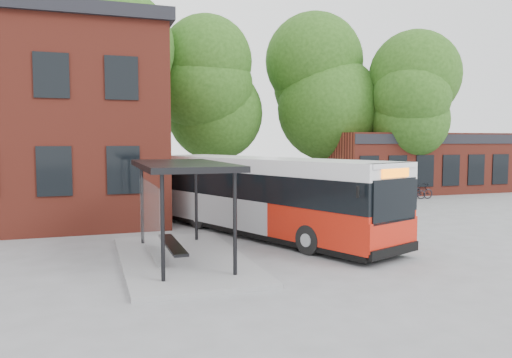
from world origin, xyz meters
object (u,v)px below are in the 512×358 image
object	(u,v)px
bicycle_5	(393,191)
bicycle_7	(410,190)
bicycle_0	(352,193)
bicycle_2	(355,193)
bicycle_1	(356,193)
bicycle_3	(376,192)
bicycle_6	(412,192)
city_bus	(265,197)
bus_shelter	(182,211)
bicycle_4	(390,191)
bicycle_extra_0	(419,191)

from	to	relation	value
bicycle_5	bicycle_7	distance (m)	1.55
bicycle_0	bicycle_2	size ratio (longest dim) A/B	1.07
bicycle_1	bicycle_3	xyz separation A→B (m)	(1.17, -0.25, 0.02)
bicycle_1	bicycle_6	world-z (taller)	bicycle_1
city_bus	bicycle_3	distance (m)	13.03
bicycle_6	bus_shelter	bearing A→B (deg)	142.53
bicycle_4	bicycle_2	bearing A→B (deg)	120.96
bicycle_2	bicycle_4	size ratio (longest dim) A/B	1.04
bicycle_4	bicycle_7	distance (m)	1.34
bicycle_5	bicycle_6	bearing A→B (deg)	-107.66
bicycle_7	bicycle_extra_0	size ratio (longest dim) A/B	0.85
city_bus	bicycle_2	bearing A→B (deg)	22.63
bicycle_4	bicycle_5	xyz separation A→B (m)	(-0.18, -0.57, 0.10)
bicycle_7	bicycle_0	bearing A→B (deg)	93.11
bicycle_7	bicycle_2	bearing A→B (deg)	93.29
bicycle_4	bicycle_5	distance (m)	0.60
bicycle_1	bicycle_extra_0	world-z (taller)	bicycle_extra_0
city_bus	bicycle_7	xyz separation A→B (m)	(12.59, 8.65, -0.97)
bicycle_6	bicycle_extra_0	bearing A→B (deg)	-92.12
bicycle_2	bicycle_7	distance (m)	4.01
bicycle_0	bicycle_4	size ratio (longest dim) A/B	1.11
bicycle_7	city_bus	bearing A→B (deg)	124.30
bicycle_extra_0	bicycle_7	bearing A→B (deg)	8.40
bicycle_1	bicycle_4	world-z (taller)	bicycle_1
bicycle_1	bicycle_5	size ratio (longest dim) A/B	0.87
bicycle_4	bicycle_extra_0	bearing A→B (deg)	-104.60
bicycle_3	bicycle_5	world-z (taller)	bicycle_5
bicycle_0	bicycle_1	world-z (taller)	bicycle_0
bicycle_4	bicycle_extra_0	world-z (taller)	bicycle_extra_0
bicycle_0	bicycle_extra_0	bearing A→B (deg)	-116.96
bicycle_3	bicycle_0	bearing A→B (deg)	107.61
bus_shelter	bicycle_extra_0	bearing A→B (deg)	33.65
bicycle_0	bicycle_extra_0	xyz separation A→B (m)	(4.22, -0.56, 0.00)
bus_shelter	bicycle_5	world-z (taller)	bus_shelter
bicycle_4	bicycle_5	size ratio (longest dim) A/B	0.92
city_bus	bicycle_extra_0	xyz separation A→B (m)	(12.64, 7.85, -0.96)
bicycle_1	bicycle_3	distance (m)	1.20
bicycle_2	bicycle_extra_0	xyz separation A→B (m)	(4.05, -0.56, 0.03)
bus_shelter	bicycle_5	size ratio (longest dim) A/B	4.03
city_bus	bicycle_1	world-z (taller)	city_bus
bicycle_3	bicycle_6	distance (m)	2.32
bicycle_4	bicycle_6	world-z (taller)	bicycle_4
city_bus	bicycle_1	distance (m)	12.32
bus_shelter	bicycle_extra_0	world-z (taller)	bus_shelter
bicycle_4	city_bus	bearing A→B (deg)	149.70
bus_shelter	bicycle_3	xyz separation A→B (m)	(13.56, 11.27, -0.97)
bicycle_2	bicycle_5	distance (m)	2.50
bicycle_1	bicycle_6	xyz separation A→B (m)	(3.47, -0.58, -0.04)
bicycle_5	bicycle_extra_0	size ratio (longest dim) A/B	0.97
bicycle_3	bicycle_1	bearing A→B (deg)	99.08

